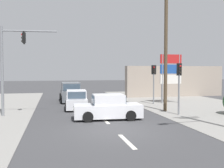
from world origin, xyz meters
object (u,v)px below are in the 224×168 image
at_px(hatchback_kerbside_parked, 76,100).
at_px(suv_receding_far, 71,93).
at_px(pedestal_signal_right_kerb, 179,80).
at_px(sedan_crossing_left, 108,108).
at_px(traffic_signal_mast, 10,59).
at_px(shopping_plaza_sign, 171,71).
at_px(pedestal_signal_far_median, 154,78).
at_px(utility_pole_midground_right, 166,43).

bearing_deg(hatchback_kerbside_parked, suv_receding_far, 91.36).
bearing_deg(pedestal_signal_right_kerb, suv_receding_far, 125.25).
height_order(sedan_crossing_left, hatchback_kerbside_parked, sedan_crossing_left).
relative_size(traffic_signal_mast, shopping_plaza_sign, 1.30).
relative_size(pedestal_signal_far_median, hatchback_kerbside_parked, 0.96).
relative_size(traffic_signal_mast, pedestal_signal_right_kerb, 1.69).
bearing_deg(hatchback_kerbside_parked, shopping_plaza_sign, 12.33).
xyz_separation_m(traffic_signal_mast, sedan_crossing_left, (6.12, -2.53, -3.13)).
relative_size(shopping_plaza_sign, hatchback_kerbside_parked, 1.24).
relative_size(sedan_crossing_left, hatchback_kerbside_parked, 1.16).
bearing_deg(suv_receding_far, shopping_plaza_sign, -19.82).
height_order(utility_pole_midground_right, hatchback_kerbside_parked, utility_pole_midground_right).
bearing_deg(traffic_signal_mast, pedestal_signal_right_kerb, -10.60).
bearing_deg(shopping_plaza_sign, hatchback_kerbside_parked, -167.67).
xyz_separation_m(pedestal_signal_far_median, suv_receding_far, (-7.28, 3.65, -1.53)).
xyz_separation_m(pedestal_signal_right_kerb, sedan_crossing_left, (-5.08, -0.43, -1.71)).
relative_size(traffic_signal_mast, hatchback_kerbside_parked, 1.61).
bearing_deg(hatchback_kerbside_parked, sedan_crossing_left, -71.81).
height_order(shopping_plaza_sign, sedan_crossing_left, shopping_plaza_sign).
distance_m(utility_pole_midground_right, pedestal_signal_far_median, 4.95).
bearing_deg(pedestal_signal_right_kerb, traffic_signal_mast, 169.40).
relative_size(shopping_plaza_sign, suv_receding_far, 1.01).
relative_size(pedestal_signal_far_median, suv_receding_far, 0.78).
xyz_separation_m(pedestal_signal_right_kerb, shopping_plaza_sign, (2.34, 6.30, 0.57)).
height_order(traffic_signal_mast, sedan_crossing_left, traffic_signal_mast).
distance_m(traffic_signal_mast, sedan_crossing_left, 7.32).
xyz_separation_m(utility_pole_midground_right, shopping_plaza_sign, (2.53, 4.47, -2.11)).
xyz_separation_m(traffic_signal_mast, shopping_plaza_sign, (13.54, 4.20, -0.85)).
relative_size(pedestal_signal_right_kerb, hatchback_kerbside_parked, 0.96).
xyz_separation_m(pedestal_signal_far_median, sedan_crossing_left, (-5.59, -6.36, -1.71)).
xyz_separation_m(traffic_signal_mast, pedestal_signal_far_median, (11.70, 3.84, -1.42)).
height_order(sedan_crossing_left, suv_receding_far, suv_receding_far).
relative_size(utility_pole_midground_right, sedan_crossing_left, 2.24).
bearing_deg(traffic_signal_mast, sedan_crossing_left, -22.43).
distance_m(pedestal_signal_right_kerb, suv_receding_far, 11.83).
bearing_deg(pedestal_signal_right_kerb, shopping_plaza_sign, 69.61).
bearing_deg(traffic_signal_mast, utility_pole_midground_right, -1.41).
height_order(utility_pole_midground_right, pedestal_signal_far_median, utility_pole_midground_right).
distance_m(traffic_signal_mast, hatchback_kerbside_parked, 5.96).
bearing_deg(sedan_crossing_left, pedestal_signal_right_kerb, 4.84).
bearing_deg(pedestal_signal_far_median, pedestal_signal_right_kerb, -94.86).
height_order(utility_pole_midground_right, sedan_crossing_left, utility_pole_midground_right).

